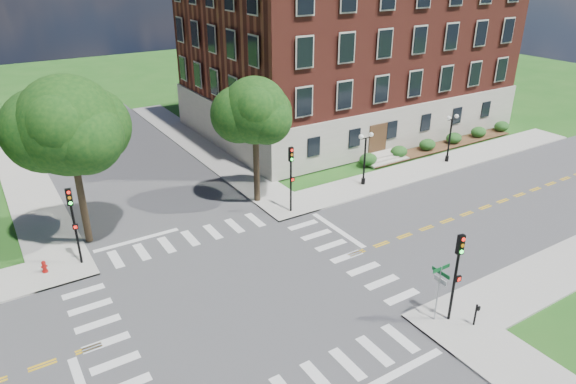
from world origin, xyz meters
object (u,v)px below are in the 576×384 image
traffic_signal_nw (73,217)px  push_button_post (476,314)px  traffic_signal_ne (291,171)px  fire_hydrant (44,267)px  traffic_signal_se (457,267)px  street_sign_pole (439,283)px  twin_lamp_east (450,135)px  twin_lamp_west (365,156)px

traffic_signal_nw → push_button_post: 22.28m
traffic_signal_ne → fire_hydrant: (-16.19, 0.91, -2.72)m
traffic_signal_se → street_sign_pole: bearing=148.7°
push_button_post → traffic_signal_nw: bearing=133.0°
twin_lamp_east → street_sign_pole: bearing=-139.4°
twin_lamp_west → street_sign_pole: (-7.87, -14.99, -0.21)m
street_sign_pole → traffic_signal_se: bearing=-31.3°
traffic_signal_nw → fire_hydrant: (-2.01, 0.08, -2.72)m
traffic_signal_se → fire_hydrant: 22.60m
traffic_signal_ne → traffic_signal_nw: 14.21m
push_button_post → fire_hydrant: 23.62m
push_button_post → traffic_signal_se: bearing=125.6°
street_sign_pole → fire_hydrant: bearing=136.6°
traffic_signal_nw → traffic_signal_se: bearing=-46.6°
traffic_signal_nw → twin_lamp_west: traffic_signal_nw is taller
traffic_signal_ne → street_sign_pole: size_ratio=1.55×
fire_hydrant → traffic_signal_se: bearing=-43.0°
twin_lamp_west → twin_lamp_east: size_ratio=1.00×
twin_lamp_west → traffic_signal_nw: bearing=-179.6°
traffic_signal_se → traffic_signal_ne: 14.40m
traffic_signal_ne → twin_lamp_west: 7.56m
traffic_signal_ne → twin_lamp_west: (7.46, 0.98, -0.66)m
twin_lamp_west → traffic_signal_se: bearing=-115.2°
twin_lamp_west → twin_lamp_east: bearing=-0.3°
twin_lamp_west → traffic_signal_ne: bearing=-172.5°
street_sign_pole → fire_hydrant: (-15.79, 14.92, -1.84)m
twin_lamp_west → street_sign_pole: 16.93m
twin_lamp_west → push_button_post: twin_lamp_west is taller
traffic_signal_se → fire_hydrant: traffic_signal_se is taller
traffic_signal_se → twin_lamp_east: size_ratio=1.13×
street_sign_pole → push_button_post: bearing=-45.7°
twin_lamp_west → twin_lamp_east: (9.55, -0.05, 0.00)m
traffic_signal_se → fire_hydrant: bearing=137.0°
traffic_signal_nw → push_button_post: (15.11, -16.20, -2.39)m
twin_lamp_east → fire_hydrant: 33.27m
street_sign_pole → fire_hydrant: 21.80m
traffic_signal_ne → traffic_signal_nw: bearing=176.6°
traffic_signal_ne → street_sign_pole: 14.05m
fire_hydrant → push_button_post: bearing=-43.6°
traffic_signal_se → push_button_post: bearing=-54.4°
traffic_signal_se → traffic_signal_nw: bearing=133.4°
traffic_signal_se → street_sign_pole: traffic_signal_se is taller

